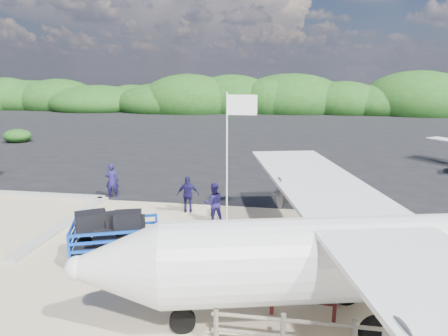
# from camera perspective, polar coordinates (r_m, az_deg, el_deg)

# --- Properties ---
(ground) EXTENTS (160.00, 160.00, 0.00)m
(ground) POSITION_cam_1_polar(r_m,az_deg,el_deg) (14.88, -9.29, -11.12)
(ground) COLOR beige
(asphalt_apron) EXTENTS (90.00, 50.00, 0.04)m
(asphalt_apron) POSITION_cam_1_polar(r_m,az_deg,el_deg) (43.49, 3.13, 5.14)
(asphalt_apron) COLOR #B2B2B2
(asphalt_apron) RESTS_ON ground
(vegetation_band) EXTENTS (124.00, 8.00, 4.40)m
(vegetation_band) POSITION_cam_1_polar(r_m,az_deg,el_deg) (68.25, 5.35, 8.03)
(vegetation_band) COLOR #B2B2B2
(vegetation_band) RESTS_ON ground
(baggage_cart) EXTENTS (3.47, 2.69, 1.53)m
(baggage_cart) POSITION_cam_1_polar(r_m,az_deg,el_deg) (14.29, -15.00, -12.48)
(baggage_cart) COLOR blue
(baggage_cart) RESTS_ON ground
(flagpole) EXTENTS (1.10, 0.46, 5.48)m
(flagpole) POSITION_cam_1_polar(r_m,az_deg,el_deg) (15.79, 0.40, -9.46)
(flagpole) COLOR white
(flagpole) RESTS_ON ground
(signboard) EXTENTS (1.78, 0.40, 1.46)m
(signboard) POSITION_cam_1_polar(r_m,az_deg,el_deg) (11.08, 11.07, -20.39)
(signboard) COLOR maroon
(signboard) RESTS_ON ground
(crew_a) EXTENTS (0.76, 0.61, 1.80)m
(crew_a) POSITION_cam_1_polar(r_m,az_deg,el_deg) (20.78, -15.72, -1.75)
(crew_a) COLOR #191349
(crew_a) RESTS_ON ground
(crew_b) EXTENTS (1.04, 0.95, 1.73)m
(crew_b) POSITION_cam_1_polar(r_m,az_deg,el_deg) (16.71, -1.50, -5.01)
(crew_b) COLOR #191349
(crew_b) RESTS_ON ground
(crew_c) EXTENTS (1.03, 0.56, 1.67)m
(crew_c) POSITION_cam_1_polar(r_m,az_deg,el_deg) (18.02, -5.15, -3.79)
(crew_c) COLOR #191349
(crew_c) RESTS_ON ground
(aircraft_large) EXTENTS (21.63, 21.63, 5.38)m
(aircraft_large) POSITION_cam_1_polar(r_m,az_deg,el_deg) (40.83, 28.79, 3.00)
(aircraft_large) COLOR #B2B2B2
(aircraft_large) RESTS_ON ground
(aircraft_small) EXTENTS (9.76, 9.76, 2.51)m
(aircraft_small) POSITION_cam_1_polar(r_m,az_deg,el_deg) (49.95, -11.84, 5.93)
(aircraft_small) COLOR #B2B2B2
(aircraft_small) RESTS_ON ground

